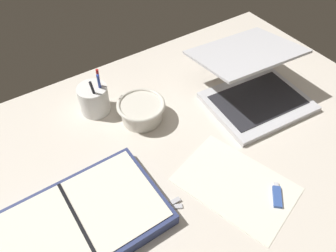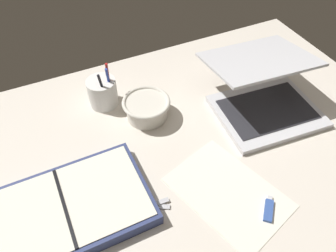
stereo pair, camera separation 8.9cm
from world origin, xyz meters
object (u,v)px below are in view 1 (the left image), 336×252
at_px(bowl, 141,110).
at_px(planner, 79,223).
at_px(scissors, 145,213).
at_px(laptop, 253,85).
at_px(pen_cup, 94,99).

xyz_separation_m(bowl, planner, (-0.30, -0.23, -0.02)).
bearing_deg(scissors, bowl, 75.69).
xyz_separation_m(planner, scissors, (0.14, -0.06, -0.02)).
distance_m(laptop, pen_cup, 0.50).
distance_m(laptop, bowl, 0.36).
xyz_separation_m(laptop, pen_cup, (-0.45, 0.23, -0.01)).
relative_size(pen_cup, scissors, 1.20).
distance_m(laptop, planner, 0.66).
distance_m(bowl, pen_cup, 0.15).
bearing_deg(planner, pen_cup, 58.90).
xyz_separation_m(laptop, scissors, (-0.50, -0.17, -0.05)).
bearing_deg(laptop, scissors, -156.59).
relative_size(laptop, planner, 0.93).
bearing_deg(planner, laptop, 9.37).
xyz_separation_m(bowl, pen_cup, (-0.10, 0.11, 0.01)).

